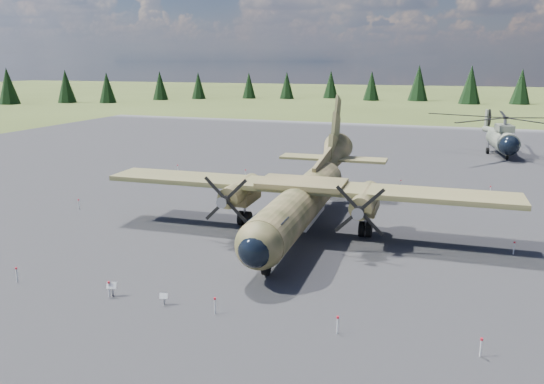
% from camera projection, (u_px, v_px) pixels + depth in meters
% --- Properties ---
extents(ground, '(500.00, 500.00, 0.00)m').
position_uv_depth(ground, '(267.00, 229.00, 38.69)').
color(ground, '#56662D').
rests_on(ground, ground).
extents(apron, '(120.00, 120.00, 0.04)m').
position_uv_depth(apron, '(304.00, 197.00, 47.89)').
color(apron, '#58585D').
rests_on(apron, ground).
extents(transport_plane, '(28.84, 26.23, 9.52)m').
position_uv_depth(transport_plane, '(305.00, 192.00, 38.08)').
color(transport_plane, '#434324').
rests_on(transport_plane, ground).
extents(helicopter_near, '(22.40, 24.79, 5.10)m').
position_uv_depth(helicopter_near, '(504.00, 128.00, 67.86)').
color(helicopter_near, gray).
rests_on(helicopter_near, ground).
extents(info_placard_left, '(0.55, 0.34, 0.80)m').
position_uv_depth(info_placard_left, '(112.00, 287.00, 27.42)').
color(info_placard_left, gray).
rests_on(info_placard_left, ground).
extents(info_placard_right, '(0.44, 0.27, 0.65)m').
position_uv_depth(info_placard_right, '(164.00, 297.00, 26.47)').
color(info_placard_right, gray).
rests_on(info_placard_right, ground).
extents(barrier_fence, '(33.12, 29.62, 0.85)m').
position_uv_depth(barrier_fence, '(261.00, 222.00, 38.64)').
color(barrier_fence, silver).
rests_on(barrier_fence, ground).
extents(treeline, '(286.95, 291.31, 10.98)m').
position_uv_depth(treeline, '(268.00, 167.00, 36.78)').
color(treeline, black).
rests_on(treeline, ground).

